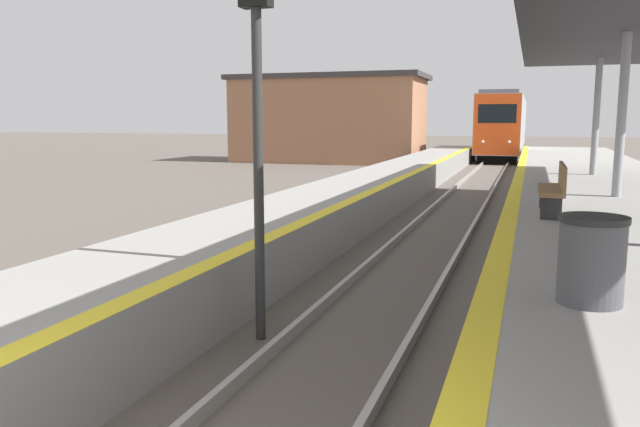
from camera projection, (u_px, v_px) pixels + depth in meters
name	position (u px, v px, depth m)	size (l,w,h in m)	color
train	(505.00, 125.00, 46.90)	(2.69, 23.44, 4.40)	black
signal_near	(256.00, 59.00, 7.16)	(0.36, 0.31, 4.83)	#2D2D2D
trash_bin	(591.00, 260.00, 5.87)	(0.63, 0.63, 0.84)	#4C4C51
bench	(555.00, 187.00, 11.46)	(0.44, 1.93, 0.92)	brown
station_building	(329.00, 119.00, 39.06)	(12.06, 5.45, 5.38)	#9E6B4C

